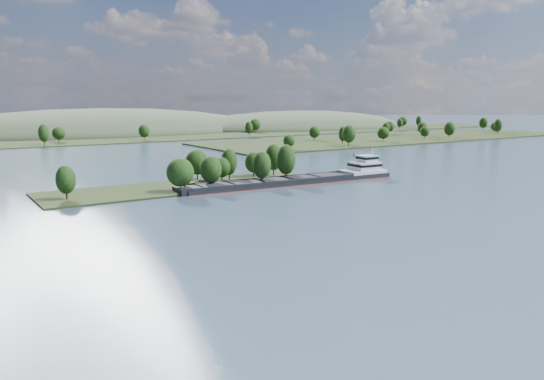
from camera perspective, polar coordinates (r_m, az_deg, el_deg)
ground at (r=137.05m, az=1.27°, el=-3.19°), size 1800.00×1800.00×0.00m
tree_island at (r=190.25m, az=-6.85°, el=1.70°), size 100.00×30.50×14.65m
right_bank at (r=423.03m, az=13.58°, el=5.52°), size 320.00×90.00×15.06m
back_shoreline at (r=399.89m, az=-21.08°, el=4.85°), size 900.00×60.00×15.00m
hill_east at (r=570.29m, az=2.96°, el=6.73°), size 260.00×140.00×36.00m
hill_west at (r=509.43m, az=-17.76°, el=5.91°), size 320.00×160.00×44.00m
cargo_barge at (r=196.91m, az=3.52°, el=1.24°), size 87.15×15.59×11.72m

